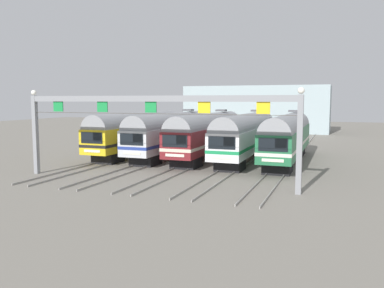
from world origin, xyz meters
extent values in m
plane|color=gray|center=(0.00, 0.00, 0.00)|extent=(160.00, 160.00, 0.00)
cube|color=gray|center=(-8.98, 17.00, 0.07)|extent=(0.07, 70.00, 0.15)
cube|color=gray|center=(-7.54, 17.00, 0.07)|extent=(0.07, 70.00, 0.15)
cube|color=gray|center=(-4.85, 17.00, 0.07)|extent=(0.07, 70.00, 0.15)
cube|color=gray|center=(-3.41, 17.00, 0.07)|extent=(0.07, 70.00, 0.15)
cube|color=gray|center=(-0.72, 17.00, 0.07)|extent=(0.07, 70.00, 0.15)
cube|color=gray|center=(0.72, 17.00, 0.07)|extent=(0.07, 70.00, 0.15)
cube|color=gray|center=(3.41, 17.00, 0.07)|extent=(0.07, 70.00, 0.15)
cube|color=gray|center=(4.85, 17.00, 0.07)|extent=(0.07, 70.00, 0.15)
cube|color=gray|center=(7.54, 17.00, 0.07)|extent=(0.07, 70.00, 0.15)
cube|color=gray|center=(8.98, 17.00, 0.07)|extent=(0.07, 70.00, 0.15)
cube|color=gold|center=(-8.26, 0.00, 2.23)|extent=(2.85, 18.00, 2.35)
cube|color=black|center=(-8.26, 0.00, 1.87)|extent=(2.88, 18.02, 0.28)
cylinder|color=gray|center=(-8.26, 0.00, 3.40)|extent=(2.74, 17.64, 2.74)
cube|color=black|center=(-8.26, -9.02, 2.70)|extent=(2.28, 0.06, 1.03)
cube|color=silver|center=(-8.26, -9.02, 1.47)|extent=(1.71, 0.05, 0.24)
cube|color=black|center=(-8.26, -6.30, 0.53)|extent=(2.28, 2.60, 1.05)
cube|color=black|center=(-8.26, 6.30, 0.53)|extent=(2.28, 2.60, 1.05)
cube|color=silver|center=(-4.13, 0.00, 2.23)|extent=(2.85, 18.00, 2.35)
cube|color=navy|center=(-4.13, 0.00, 1.87)|extent=(2.88, 18.02, 0.28)
cylinder|color=gray|center=(-4.13, 0.00, 3.40)|extent=(2.74, 17.64, 2.74)
cube|color=black|center=(-4.13, -9.02, 2.70)|extent=(2.28, 0.06, 1.03)
cube|color=silver|center=(-4.13, -9.02, 1.47)|extent=(1.71, 0.05, 0.24)
cube|color=black|center=(-4.13, -6.30, 0.53)|extent=(2.28, 2.60, 1.05)
cube|color=black|center=(-4.13, 6.30, 0.53)|extent=(2.28, 2.60, 1.05)
cube|color=#4C4C51|center=(-4.13, 5.04, 4.95)|extent=(1.10, 1.10, 0.20)
cube|color=maroon|center=(0.00, 0.00, 2.23)|extent=(2.85, 18.00, 2.35)
cube|color=beige|center=(0.00, 0.00, 1.87)|extent=(2.88, 18.02, 0.28)
cylinder|color=gray|center=(0.00, 0.00, 3.40)|extent=(2.74, 17.64, 2.74)
cube|color=black|center=(0.00, -9.02, 2.70)|extent=(2.28, 0.06, 1.03)
cube|color=silver|center=(0.00, -9.02, 1.47)|extent=(1.71, 0.05, 0.24)
cube|color=black|center=(0.00, -6.30, 0.53)|extent=(2.28, 2.60, 1.05)
cube|color=black|center=(0.00, 6.30, 0.53)|extent=(2.28, 2.60, 1.05)
cube|color=#4C4C51|center=(0.00, 5.04, 4.95)|extent=(1.10, 1.10, 0.20)
cube|color=white|center=(4.13, 0.00, 2.23)|extent=(2.85, 18.00, 2.35)
cube|color=#198C4C|center=(4.13, 0.00, 1.87)|extent=(2.88, 18.02, 0.28)
cylinder|color=gray|center=(4.13, 0.00, 3.40)|extent=(2.74, 17.64, 2.74)
cube|color=black|center=(4.13, -9.02, 2.70)|extent=(2.28, 0.06, 1.03)
cube|color=silver|center=(4.13, -9.02, 1.47)|extent=(1.71, 0.05, 0.24)
cube|color=black|center=(4.13, -6.30, 0.53)|extent=(2.28, 2.60, 1.05)
cube|color=black|center=(4.13, 6.30, 0.53)|extent=(2.28, 2.60, 1.05)
cube|color=#4C4C51|center=(4.13, 5.04, 4.95)|extent=(1.10, 1.10, 0.20)
cube|color=#236B42|center=(8.26, 0.00, 2.23)|extent=(2.85, 18.00, 2.35)
cube|color=silver|center=(8.26, 0.00, 1.87)|extent=(2.88, 18.02, 0.28)
cylinder|color=gray|center=(8.26, 0.00, 3.40)|extent=(2.74, 17.64, 2.74)
cube|color=black|center=(8.26, -9.02, 2.70)|extent=(2.28, 0.06, 1.03)
cube|color=silver|center=(8.26, -9.02, 1.47)|extent=(1.71, 0.05, 0.24)
cube|color=black|center=(8.26, -6.30, 0.53)|extent=(2.28, 2.60, 1.05)
cube|color=black|center=(8.26, 6.30, 0.53)|extent=(2.28, 2.60, 1.05)
cube|color=#4C4C51|center=(8.26, 5.04, 4.95)|extent=(1.10, 1.10, 0.20)
cube|color=gray|center=(-10.66, -13.50, 3.25)|extent=(0.36, 0.36, 6.50)
cube|color=gray|center=(10.66, -13.50, 3.25)|extent=(0.36, 0.36, 6.50)
cube|color=gray|center=(0.00, -13.50, 6.25)|extent=(21.32, 0.32, 0.44)
cube|color=#198C3F|center=(-8.26, -13.50, 5.63)|extent=(0.90, 0.08, 0.80)
cube|color=#198C3F|center=(-4.13, -13.50, 5.63)|extent=(0.90, 0.08, 0.80)
cube|color=#198C3F|center=(0.00, -13.50, 5.63)|extent=(0.90, 0.08, 0.80)
cube|color=yellow|center=(4.13, -13.50, 5.63)|extent=(0.90, 0.08, 0.80)
cube|color=yellow|center=(8.26, -13.50, 5.63)|extent=(0.90, 0.08, 0.80)
sphere|color=white|center=(-10.66, -13.50, 6.75)|extent=(0.44, 0.44, 0.44)
sphere|color=white|center=(10.66, -13.50, 6.75)|extent=(0.44, 0.44, 0.44)
cylinder|color=#3F382D|center=(0.00, -13.50, 5.15)|extent=(21.32, 0.03, 0.03)
cube|color=#9EB2B7|center=(-2.53, 39.23, 4.43)|extent=(27.63, 10.00, 8.85)
camera|label=1|loc=(13.08, -40.09, 6.15)|focal=37.49mm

